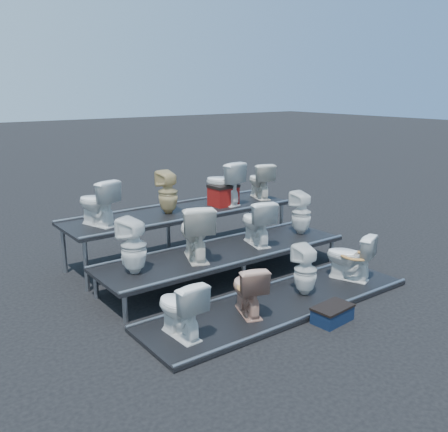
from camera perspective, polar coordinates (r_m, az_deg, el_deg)
ground at (r=8.12m, az=0.11°, el=-7.12°), size 80.00×80.00×0.00m
tier_front at (r=7.19m, az=6.39°, el=-9.94°), size 4.20×1.20×0.06m
tier_mid at (r=8.04m, az=0.11°, el=-5.60°), size 4.20×1.20×0.46m
tier_back at (r=9.00m, az=-4.84°, el=-2.08°), size 4.20×1.20×0.86m
toilet_0 at (r=6.12m, az=-5.05°, el=-10.40°), size 0.44×0.73×0.73m
toilet_1 at (r=6.68m, az=2.76°, el=-8.29°), size 0.60×0.77×0.70m
toilet_2 at (r=7.35m, az=9.28°, el=-6.11°), size 0.38×0.38×0.74m
toilet_3 at (r=8.05m, az=14.17°, el=-4.52°), size 0.65×0.83×0.74m
toilet_4 at (r=7.05m, az=-10.30°, el=-3.37°), size 0.48×0.48×0.80m
toilet_5 at (r=7.53m, az=-3.30°, el=-1.76°), size 0.76×0.96×0.86m
toilet_6 at (r=8.24m, az=3.75°, el=-0.67°), size 0.60×0.83×0.76m
toilet_7 at (r=8.92m, az=8.82°, el=0.37°), size 0.34×0.35×0.76m
toilet_8 at (r=8.12m, az=-14.29°, el=1.51°), size 0.61×0.81×0.74m
toilet_9 at (r=8.67m, az=-6.43°, el=2.71°), size 0.35×0.36×0.75m
toilet_10 at (r=9.30m, az=-0.10°, el=3.81°), size 0.57×0.85×0.81m
toilet_11 at (r=9.86m, az=4.12°, el=4.08°), size 0.58×0.77×0.70m
red_crate at (r=9.25m, az=-0.07°, el=2.27°), size 0.49×0.40×0.34m
step_stool at (r=6.83m, az=12.27°, el=-10.98°), size 0.56×0.37×0.19m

